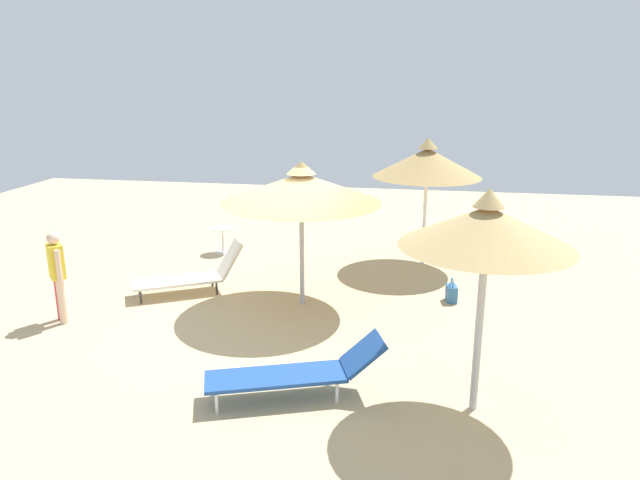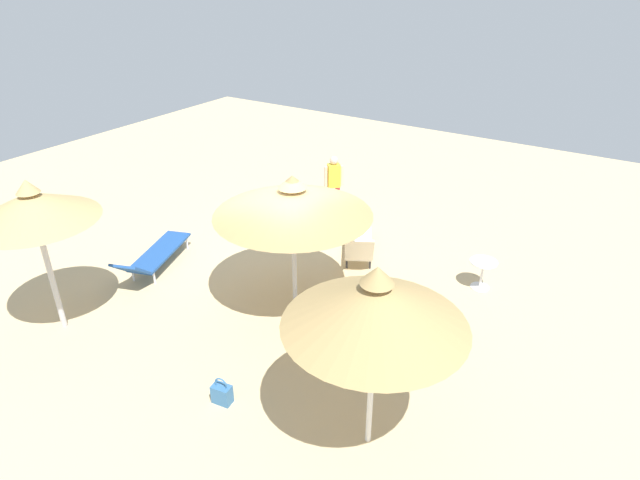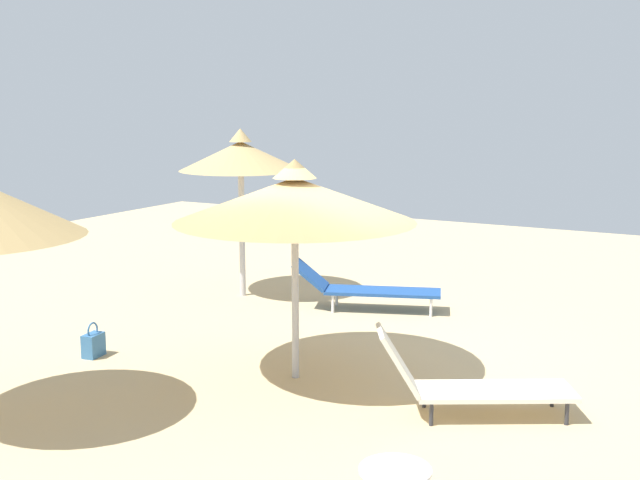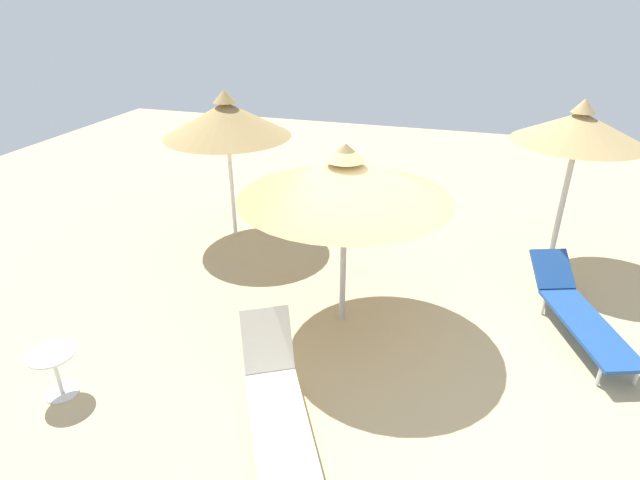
# 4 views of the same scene
# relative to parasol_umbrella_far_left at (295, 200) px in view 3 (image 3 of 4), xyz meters

# --- Properties ---
(ground) EXTENTS (24.00, 24.00, 0.10)m
(ground) POSITION_rel_parasol_umbrella_far_left_xyz_m (0.44, 0.64, -2.18)
(ground) COLOR tan
(parasol_umbrella_far_left) EXTENTS (2.81, 2.81, 2.60)m
(parasol_umbrella_far_left) POSITION_rel_parasol_umbrella_far_left_xyz_m (0.00, 0.00, 0.00)
(parasol_umbrella_far_left) COLOR #B2B2B7
(parasol_umbrella_far_left) RESTS_ON ground
(parasol_umbrella_edge) EXTENTS (2.04, 2.04, 2.80)m
(parasol_umbrella_edge) POSITION_rel_parasol_umbrella_far_left_xyz_m (-2.80, 3.08, 0.21)
(parasol_umbrella_edge) COLOR #B2B2B7
(parasol_umbrella_edge) RESTS_ON ground
(lounge_chair_back) EXTENTS (2.07, 1.51, 0.94)m
(lounge_chair_back) POSITION_rel_parasol_umbrella_far_left_xyz_m (2.14, -0.18, -1.77)
(lounge_chair_back) COLOR silver
(lounge_chair_back) RESTS_ON ground
(lounge_chair_far_right) EXTENTS (2.36, 1.30, 0.76)m
(lounge_chair_far_right) POSITION_rel_parasol_umbrella_far_left_xyz_m (-0.59, 3.18, -1.77)
(lounge_chair_far_right) COLOR #1E478C
(lounge_chair_far_right) RESTS_ON ground
(handbag) EXTENTS (0.22, 0.31, 0.46)m
(handbag) POSITION_rel_parasol_umbrella_far_left_xyz_m (-2.68, -0.56, -1.97)
(handbag) COLOR #336699
(handbag) RESTS_ON ground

